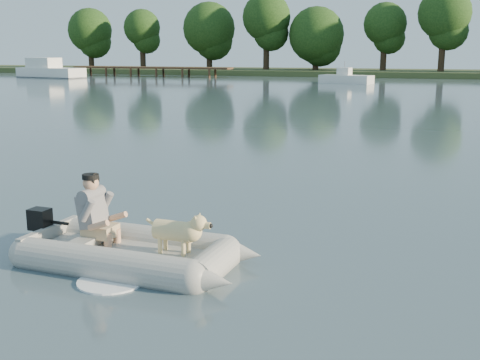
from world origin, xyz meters
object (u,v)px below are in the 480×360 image
(dinghy, at_px, (133,226))
(motorboat, at_px, (346,73))
(dog, at_px, (174,234))
(man, at_px, (93,208))
(cabin_cruiser, at_px, (51,68))
(dock, at_px, (151,72))

(dinghy, relative_size, motorboat, 0.92)
(dinghy, distance_m, dog, 0.62)
(man, height_order, cabin_cruiser, cabin_cruiser)
(dinghy, height_order, motorboat, motorboat)
(man, relative_size, cabin_cruiser, 0.13)
(dog, height_order, cabin_cruiser, cabin_cruiser)
(dock, height_order, dog, dock)
(motorboat, bearing_deg, cabin_cruiser, -166.62)
(dock, bearing_deg, dog, -63.75)
(dock, distance_m, motorboat, 22.84)
(dinghy, xyz_separation_m, dog, (0.62, 0.01, -0.07))
(dock, relative_size, motorboat, 3.84)
(man, bearing_deg, dinghy, -4.24)
(dinghy, bearing_deg, cabin_cruiser, 129.20)
(cabin_cruiser, distance_m, motorboat, 30.70)
(dinghy, relative_size, dog, 4.85)
(man, xyz_separation_m, dog, (1.28, -0.07, -0.25))
(cabin_cruiser, xyz_separation_m, motorboat, (30.67, -1.22, -0.12))
(man, bearing_deg, cabin_cruiser, 128.71)
(dock, relative_size, dinghy, 4.19)
(man, height_order, dog, man)
(dinghy, height_order, man, man)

